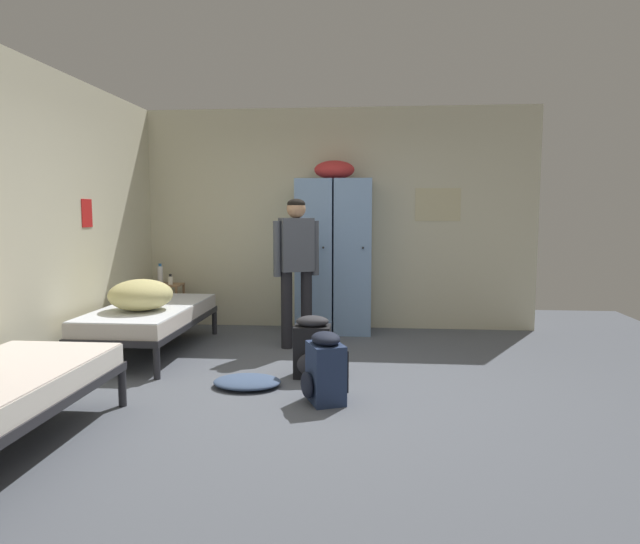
# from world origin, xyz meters

# --- Properties ---
(ground_plane) EXTENTS (8.10, 8.10, 0.00)m
(ground_plane) POSITION_xyz_m (0.00, 0.00, 0.00)
(ground_plane) COLOR #565B66
(room_backdrop) EXTENTS (4.92, 5.12, 2.74)m
(room_backdrop) POSITION_xyz_m (-1.23, 1.26, 1.37)
(room_backdrop) COLOR beige
(room_backdrop) RESTS_ON ground_plane
(locker_bank) EXTENTS (0.90, 0.55, 2.07)m
(locker_bank) POSITION_xyz_m (-0.01, 2.25, 0.97)
(locker_bank) COLOR #7A9ECC
(locker_bank) RESTS_ON ground_plane
(shelf_unit) EXTENTS (0.38, 0.30, 0.57)m
(shelf_unit) POSITION_xyz_m (-2.10, 2.21, 0.35)
(shelf_unit) COLOR #99704C
(shelf_unit) RESTS_ON ground_plane
(bed_left_rear) EXTENTS (0.90, 1.90, 0.49)m
(bed_left_rear) POSITION_xyz_m (-1.85, 1.06, 0.38)
(bed_left_rear) COLOR #28282D
(bed_left_rear) RESTS_ON ground_plane
(bedding_heap) EXTENTS (0.62, 0.63, 0.31)m
(bedding_heap) POSITION_xyz_m (-1.84, 0.81, 0.64)
(bedding_heap) COLOR #D1C67F
(bedding_heap) RESTS_ON bed_left_rear
(person_traveler) EXTENTS (0.47, 0.33, 1.60)m
(person_traveler) POSITION_xyz_m (-0.36, 1.42, 0.97)
(person_traveler) COLOR black
(person_traveler) RESTS_ON ground_plane
(water_bottle) EXTENTS (0.07, 0.07, 0.25)m
(water_bottle) POSITION_xyz_m (-2.18, 2.23, 0.69)
(water_bottle) COLOR white
(water_bottle) RESTS_ON shelf_unit
(lotion_bottle) EXTENTS (0.06, 0.06, 0.13)m
(lotion_bottle) POSITION_xyz_m (-2.03, 2.17, 0.63)
(lotion_bottle) COLOR white
(lotion_bottle) RESTS_ON shelf_unit
(backpack_black) EXTENTS (0.32, 0.34, 0.55)m
(backpack_black) POSITION_xyz_m (-0.08, 0.34, 0.26)
(backpack_black) COLOR black
(backpack_black) RESTS_ON ground_plane
(backpack_navy) EXTENTS (0.40, 0.39, 0.55)m
(backpack_navy) POSITION_xyz_m (0.09, -0.32, 0.26)
(backpack_navy) COLOR navy
(backpack_navy) RESTS_ON ground_plane
(clothes_pile_denim) EXTENTS (0.57, 0.44, 0.08)m
(clothes_pile_denim) POSITION_xyz_m (-0.59, 0.01, 0.04)
(clothes_pile_denim) COLOR #42567A
(clothes_pile_denim) RESTS_ON ground_plane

